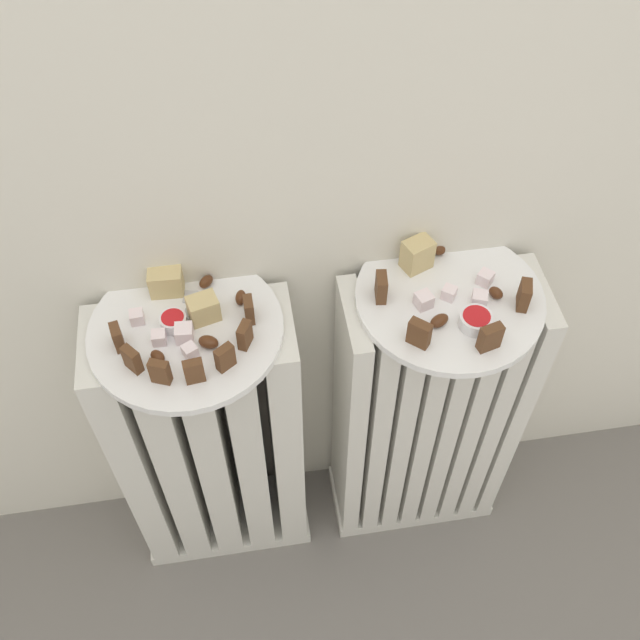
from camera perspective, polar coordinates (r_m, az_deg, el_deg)
name	(u,v)px	position (r m, az deg, el deg)	size (l,w,h in m)	color
radiator_left	(213,446)	(1.31, -8.30, -9.60)	(0.32, 0.15, 0.64)	silver
radiator_right	(424,417)	(1.34, 8.07, -7.42)	(0.32, 0.15, 0.64)	silver
plate_left	(186,330)	(1.04, -10.33, -0.78)	(0.27, 0.27, 0.01)	white
plate_right	(449,298)	(1.08, 9.99, 1.68)	(0.27, 0.27, 0.01)	white
dark_cake_slice_left_0	(117,337)	(1.02, -15.40, -1.31)	(0.03, 0.01, 0.04)	#56351E
dark_cake_slice_left_1	(132,359)	(1.00, -14.34, -2.97)	(0.03, 0.01, 0.04)	#56351E
dark_cake_slice_left_2	(160,372)	(0.97, -12.28, -3.94)	(0.03, 0.01, 0.04)	#56351E
dark_cake_slice_left_3	(194,371)	(0.97, -9.72, -3.93)	(0.03, 0.01, 0.04)	#56351E
dark_cake_slice_left_4	(225,358)	(0.97, -7.36, -2.90)	(0.03, 0.01, 0.04)	#56351E
dark_cake_slice_left_5	(245,335)	(0.99, -5.84, -1.16)	(0.03, 0.01, 0.04)	#56351E
dark_cake_slice_left_6	(249,310)	(1.02, -5.52, 0.79)	(0.03, 0.01, 0.04)	#56351E
marble_cake_slice_left_0	(166,281)	(1.07, -11.82, 2.94)	(0.05, 0.03, 0.04)	tan
marble_cake_slice_left_1	(203,309)	(1.03, -9.01, 0.88)	(0.04, 0.03, 0.04)	tan
turkish_delight_left_0	(184,333)	(1.02, -10.46, -1.02)	(0.02, 0.02, 0.02)	white
turkish_delight_left_1	(159,338)	(1.02, -12.35, -1.34)	(0.02, 0.02, 0.02)	white
turkish_delight_left_2	(190,351)	(1.00, -10.03, -2.37)	(0.02, 0.02, 0.02)	white
turkish_delight_left_3	(137,317)	(1.05, -13.98, 0.23)	(0.02, 0.02, 0.02)	white
medjool_date_left_0	(206,282)	(1.08, -8.80, 2.96)	(0.02, 0.01, 0.02)	#4C2814
medjool_date_left_1	(158,356)	(1.01, -12.45, -2.77)	(0.02, 0.02, 0.02)	#4C2814
medjool_date_left_2	(208,342)	(1.01, -8.62, -1.70)	(0.03, 0.02, 0.02)	#4C2814
medjool_date_left_3	(241,298)	(1.05, -6.16, 1.74)	(0.02, 0.01, 0.02)	#4C2814
jam_bowl_left	(173,321)	(1.03, -11.28, -0.07)	(0.04, 0.04, 0.02)	white
dark_cake_slice_right_0	(381,287)	(1.04, 4.76, 2.54)	(0.03, 0.01, 0.04)	#56351E
dark_cake_slice_right_1	(419,333)	(1.00, 7.68, -1.03)	(0.03, 0.01, 0.04)	#56351E
dark_cake_slice_right_2	(490,338)	(1.01, 13.03, -1.33)	(0.03, 0.01, 0.04)	#56351E
dark_cake_slice_right_3	(524,295)	(1.07, 15.52, 1.86)	(0.03, 0.01, 0.04)	#56351E
marble_cake_slice_right_0	(417,254)	(1.09, 7.54, 5.05)	(0.04, 0.03, 0.05)	tan
turkish_delight_right_0	(449,293)	(1.06, 9.95, 2.08)	(0.02, 0.02, 0.02)	white
turkish_delight_right_1	(479,299)	(1.06, 12.23, 1.58)	(0.02, 0.02, 0.02)	white
turkish_delight_right_2	(485,278)	(1.09, 12.67, 3.19)	(0.02, 0.02, 0.02)	white
turkish_delight_right_3	(424,300)	(1.05, 8.03, 1.52)	(0.02, 0.02, 0.02)	white
medjool_date_right_0	(438,249)	(1.12, 9.09, 5.47)	(0.02, 0.02, 0.02)	#4C2814
medjool_date_right_1	(496,293)	(1.08, 13.45, 2.06)	(0.02, 0.02, 0.02)	#4C2814
medjool_date_right_2	(439,321)	(1.03, 9.21, -0.05)	(0.03, 0.02, 0.02)	#4C2814
jam_bowl_right	(476,320)	(1.04, 11.96, 0.00)	(0.05, 0.05, 0.02)	white
fork	(188,311)	(1.05, -10.19, 0.67)	(0.03, 0.09, 0.00)	#B7B7BC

